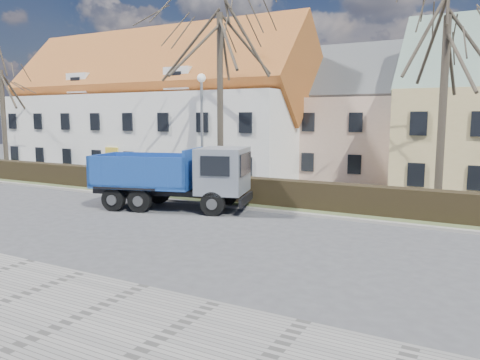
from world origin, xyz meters
The scene contains 13 objects.
ground centered at (0.00, 0.00, 0.00)m, with size 120.00×120.00×0.00m, color #3F4042.
curb_far centered at (0.00, 4.60, 0.06)m, with size 80.00×0.30×0.12m, color gray.
grass_strip centered at (0.00, 6.20, 0.05)m, with size 80.00×3.00×0.10m, color #43512D.
hedge centered at (0.00, 6.00, 0.65)m, with size 60.00×0.90×1.30m, color black.
building_white centered at (-13.00, 16.00, 4.75)m, with size 26.80×10.80×9.50m, color white, non-canonical shape.
building_pink centered at (4.00, 20.00, 4.00)m, with size 10.80×8.80×8.00m, color #CEA891, non-canonical shape.
tree_0 centered at (-22.00, 8.50, 4.95)m, with size 7.20×7.20×9.90m, color #362F25, non-canonical shape.
tree_1 centered at (-2.00, 8.50, 6.33)m, with size 9.20×9.20×12.65m, color #362F25, non-canonical shape.
tree_2 centered at (10.00, 8.50, 5.50)m, with size 8.00×8.00×11.00m, color #362F25, non-canonical shape.
dump_truck centered at (-1.71, 2.93, 1.56)m, with size 7.82×2.91×3.13m, color navy, non-canonical shape.
streetlight centered at (-2.30, 7.00, 3.46)m, with size 0.54×0.54×6.92m, color gray, non-canonical shape.
cart_frame centered at (-6.60, 4.69, 0.35)m, with size 0.76×0.44×0.70m, color silver, non-canonical shape.
parked_car_a centered at (-4.07, 10.40, 0.58)m, with size 1.38×3.43×1.17m, color black.
Camera 1 is at (12.30, -15.11, 4.45)m, focal length 35.00 mm.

